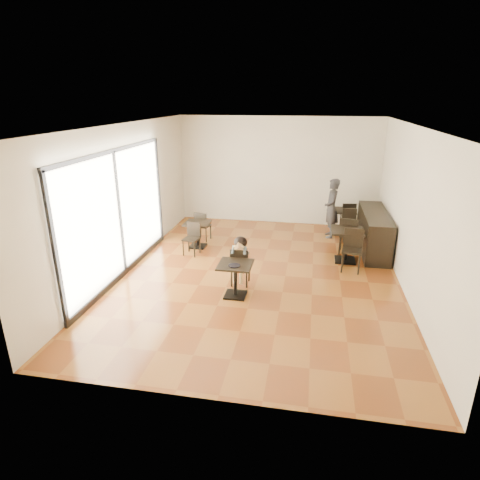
% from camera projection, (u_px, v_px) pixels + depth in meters
% --- Properties ---
extents(floor, '(6.00, 8.00, 0.01)m').
position_uv_depth(floor, '(259.00, 274.00, 8.92)').
color(floor, brown).
rests_on(floor, ground).
extents(ceiling, '(6.00, 8.00, 0.01)m').
position_uv_depth(ceiling, '(262.00, 125.00, 7.84)').
color(ceiling, white).
rests_on(ceiling, floor).
extents(wall_back, '(6.00, 0.01, 3.20)m').
position_uv_depth(wall_back, '(278.00, 171.00, 12.08)').
color(wall_back, beige).
rests_on(wall_back, floor).
extents(wall_front, '(6.00, 0.01, 3.20)m').
position_uv_depth(wall_front, '(215.00, 290.00, 4.68)').
color(wall_front, beige).
rests_on(wall_front, floor).
extents(wall_left, '(0.01, 8.00, 3.20)m').
position_uv_depth(wall_left, '(126.00, 198.00, 8.89)').
color(wall_left, beige).
rests_on(wall_left, floor).
extents(wall_right, '(0.01, 8.00, 3.20)m').
position_uv_depth(wall_right, '(412.00, 211.00, 7.87)').
color(wall_right, beige).
rests_on(wall_right, floor).
extents(storefront_window, '(0.04, 4.50, 2.60)m').
position_uv_depth(storefront_window, '(118.00, 213.00, 8.49)').
color(storefront_window, white).
rests_on(storefront_window, floor).
extents(child_table, '(0.65, 0.65, 0.69)m').
position_uv_depth(child_table, '(235.00, 280.00, 7.84)').
color(child_table, black).
rests_on(child_table, floor).
extents(child_chair, '(0.37, 0.37, 0.83)m').
position_uv_depth(child_chair, '(240.00, 266.00, 8.33)').
color(child_chair, black).
rests_on(child_chair, floor).
extents(child, '(0.37, 0.52, 1.04)m').
position_uv_depth(child, '(240.00, 261.00, 8.29)').
color(child, slate).
rests_on(child, child_chair).
extents(plate, '(0.23, 0.23, 0.01)m').
position_uv_depth(plate, '(234.00, 265.00, 7.63)').
color(plate, black).
rests_on(plate, child_table).
extents(pizza_slice, '(0.24, 0.19, 0.06)m').
position_uv_depth(pizza_slice, '(239.00, 247.00, 7.99)').
color(pizza_slice, '#E7D487').
rests_on(pizza_slice, child).
extents(adult_patron, '(0.45, 0.64, 1.64)m').
position_uv_depth(adult_patron, '(331.00, 208.00, 11.03)').
color(adult_patron, '#333237').
rests_on(adult_patron, floor).
extents(cafe_table_mid, '(0.84, 0.84, 0.79)m').
position_uv_depth(cafe_table_mid, '(346.00, 246.00, 9.50)').
color(cafe_table_mid, black).
rests_on(cafe_table_mid, floor).
extents(cafe_table_left, '(0.73, 0.73, 0.67)m').
position_uv_depth(cafe_table_left, '(197.00, 235.00, 10.43)').
color(cafe_table_left, black).
rests_on(cafe_table_left, floor).
extents(cafe_table_back, '(0.74, 0.74, 0.72)m').
position_uv_depth(cafe_table_back, '(343.00, 222.00, 11.41)').
color(cafe_table_back, black).
rests_on(cafe_table_back, floor).
extents(chair_mid_a, '(0.48, 0.48, 0.95)m').
position_uv_depth(chair_mid_a, '(349.00, 235.00, 9.97)').
color(chair_mid_a, black).
rests_on(chair_mid_a, floor).
extents(chair_mid_b, '(0.48, 0.48, 0.95)m').
position_uv_depth(chair_mid_b, '(352.00, 251.00, 8.95)').
color(chair_mid_b, black).
rests_on(chair_mid_b, floor).
extents(chair_left_a, '(0.41, 0.41, 0.80)m').
position_uv_depth(chair_left_a, '(203.00, 226.00, 10.92)').
color(chair_left_a, black).
rests_on(chair_left_a, floor).
extents(chair_left_b, '(0.41, 0.41, 0.80)m').
position_uv_depth(chair_left_b, '(191.00, 239.00, 9.90)').
color(chair_left_b, black).
rests_on(chair_left_b, floor).
extents(chair_back_a, '(0.43, 0.43, 0.86)m').
position_uv_depth(chair_back_a, '(347.00, 217.00, 11.66)').
color(chair_back_a, black).
rests_on(chair_back_a, floor).
extents(chair_back_b, '(0.43, 0.43, 0.86)m').
position_uv_depth(chair_back_b, '(350.00, 226.00, 10.85)').
color(chair_back_b, black).
rests_on(chair_back_b, floor).
extents(service_counter, '(0.60, 2.40, 1.00)m').
position_uv_depth(service_counter, '(374.00, 232.00, 10.15)').
color(service_counter, black).
rests_on(service_counter, floor).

